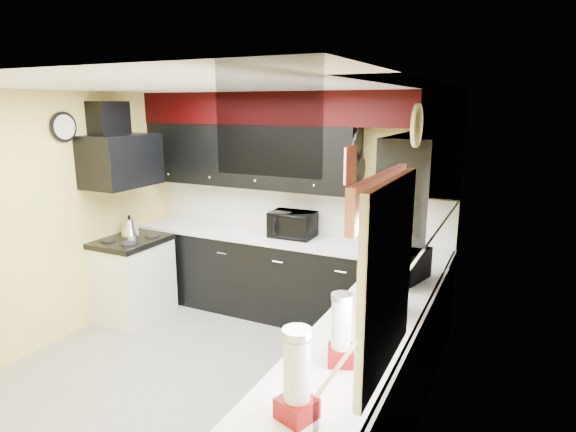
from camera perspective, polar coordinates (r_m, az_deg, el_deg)
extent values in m
plane|color=gray|center=(4.52, -9.75, -18.67)|extent=(3.60, 3.60, 0.00)
cube|color=#E0C666|center=(5.52, 0.70, 1.41)|extent=(3.60, 0.06, 2.50)
cube|color=#E0C666|center=(3.32, 15.72, -7.06)|extent=(0.06, 3.60, 2.50)
cube|color=#E0C666|center=(5.26, -26.43, -0.55)|extent=(0.06, 3.60, 2.50)
cube|color=white|center=(3.86, -11.21, 14.85)|extent=(3.60, 3.60, 0.06)
cube|color=black|center=(5.48, -0.69, -7.39)|extent=(3.60, 0.60, 0.90)
cube|color=black|center=(3.47, 8.67, -20.54)|extent=(0.60, 3.00, 0.90)
cube|color=white|center=(5.33, -0.70, -2.65)|extent=(3.62, 0.64, 0.04)
cube|color=white|center=(3.24, 8.96, -13.58)|extent=(0.64, 3.02, 0.04)
cube|color=white|center=(5.52, 0.65, 0.78)|extent=(3.60, 0.02, 0.50)
cube|color=white|center=(3.34, 15.49, -8.01)|extent=(0.02, 3.60, 0.50)
cube|color=black|center=(5.51, -4.81, 7.15)|extent=(2.60, 0.35, 0.70)
cube|color=black|center=(4.08, 16.14, 4.61)|extent=(0.35, 1.80, 0.70)
cube|color=black|center=(5.24, -0.14, 12.64)|extent=(3.60, 0.36, 0.35)
cube|color=black|center=(2.98, 12.89, 12.01)|extent=(0.36, 3.24, 0.35)
cube|color=white|center=(5.74, -17.81, -7.27)|extent=(0.60, 0.75, 0.86)
cube|color=black|center=(5.60, -18.13, -2.85)|extent=(0.62, 0.77, 0.06)
cube|color=black|center=(5.47, -19.17, 6.22)|extent=(0.50, 0.78, 0.55)
cube|color=black|center=(5.54, -20.47, 10.56)|extent=(0.24, 0.40, 0.40)
cube|color=red|center=(2.30, 10.88, 2.47)|extent=(0.04, 0.88, 0.20)
cube|color=white|center=(4.66, 7.34, 6.01)|extent=(0.03, 0.26, 0.35)
imported|color=black|center=(5.28, 0.50, -1.01)|extent=(0.49, 0.41, 0.28)
imported|color=black|center=(4.09, 13.19, -5.68)|extent=(0.44, 0.55, 0.27)
cylinder|color=silver|center=(4.96, 10.92, -2.92)|extent=(0.19, 0.19, 0.16)
cube|color=black|center=(5.03, 9.21, -2.22)|extent=(0.14, 0.17, 0.23)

